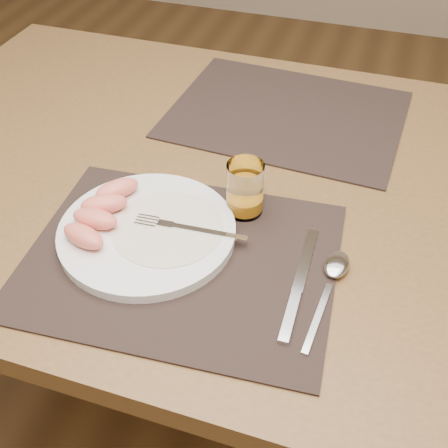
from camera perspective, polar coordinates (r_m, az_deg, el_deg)
ground at (r=1.55m, az=1.13°, el=-17.60°), size 5.00×5.00×0.00m
table at (r=1.03m, az=1.62°, el=1.22°), size 1.40×0.90×0.75m
placemat_near at (r=0.83m, az=-4.38°, el=-3.53°), size 0.47×0.38×0.00m
placemat_far at (r=1.15m, az=6.35°, el=11.04°), size 0.47×0.37×0.00m
plate at (r=0.86m, az=-7.81°, el=-0.78°), size 0.27×0.27×0.02m
plate_dressing at (r=0.85m, az=-5.76°, el=-0.34°), size 0.17×0.17×0.00m
fork at (r=0.85m, az=-4.42°, el=-0.31°), size 0.18×0.03×0.00m
knife at (r=0.78m, az=7.41°, el=-6.78°), size 0.02×0.22×0.01m
spoon at (r=0.81m, az=11.11°, el=-4.77°), size 0.04×0.19×0.01m
juice_glass at (r=0.88m, az=2.13°, el=3.40°), size 0.06×0.06×0.09m
grapefruit_wedges at (r=0.87m, az=-12.45°, el=1.26°), size 0.08×0.18×0.03m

